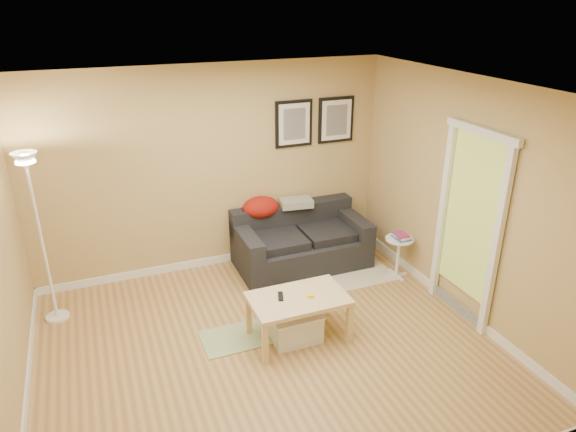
% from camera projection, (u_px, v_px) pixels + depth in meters
% --- Properties ---
extents(floor, '(4.50, 4.50, 0.00)m').
position_uv_depth(floor, '(269.00, 349.00, 5.28)').
color(floor, '#B28A4C').
rests_on(floor, ground).
extents(ceiling, '(4.50, 4.50, 0.00)m').
position_uv_depth(ceiling, '(264.00, 90.00, 4.25)').
color(ceiling, white).
rests_on(ceiling, wall_back).
extents(wall_back, '(4.50, 0.00, 4.50)m').
position_uv_depth(wall_back, '(213.00, 170.00, 6.47)').
color(wall_back, tan).
rests_on(wall_back, ground).
extents(wall_front, '(4.50, 0.00, 4.50)m').
position_uv_depth(wall_front, '(381.00, 368.00, 3.06)').
color(wall_front, tan).
rests_on(wall_front, ground).
extents(wall_right, '(0.00, 4.00, 4.00)m').
position_uv_depth(wall_right, '(465.00, 200.00, 5.53)').
color(wall_right, tan).
rests_on(wall_right, ground).
extents(baseboard_back, '(4.50, 0.02, 0.10)m').
position_uv_depth(baseboard_back, '(218.00, 259.00, 6.95)').
color(baseboard_back, white).
rests_on(baseboard_back, ground).
extents(baseboard_left, '(0.02, 4.00, 0.10)m').
position_uv_depth(baseboard_left, '(26.00, 405.00, 4.49)').
color(baseboard_left, white).
rests_on(baseboard_left, ground).
extents(baseboard_right, '(0.02, 4.00, 0.10)m').
position_uv_depth(baseboard_right, '(450.00, 300.00, 6.02)').
color(baseboard_right, white).
rests_on(baseboard_right, ground).
extents(sofa, '(1.70, 0.90, 0.75)m').
position_uv_depth(sofa, '(302.00, 239.00, 6.78)').
color(sofa, black).
rests_on(sofa, ground).
extents(red_throw, '(0.48, 0.36, 0.28)m').
position_uv_depth(red_throw, '(261.00, 207.00, 6.74)').
color(red_throw, maroon).
rests_on(red_throw, sofa).
extents(plaid_throw, '(0.45, 0.32, 0.10)m').
position_uv_depth(plaid_throw, '(296.00, 203.00, 6.87)').
color(plaid_throw, '#CCC577').
rests_on(plaid_throw, sofa).
extents(framed_print_left, '(0.50, 0.04, 0.60)m').
position_uv_depth(framed_print_left, '(294.00, 124.00, 6.62)').
color(framed_print_left, black).
rests_on(framed_print_left, wall_back).
extents(framed_print_right, '(0.50, 0.04, 0.60)m').
position_uv_depth(framed_print_right, '(336.00, 120.00, 6.82)').
color(framed_print_right, black).
rests_on(framed_print_right, wall_back).
extents(area_rug, '(1.25, 0.85, 0.01)m').
position_uv_depth(area_rug, '(340.00, 273.00, 6.69)').
color(area_rug, beige).
rests_on(area_rug, ground).
extents(green_runner, '(0.70, 0.50, 0.01)m').
position_uv_depth(green_runner, '(236.00, 338.00, 5.44)').
color(green_runner, '#668C4C').
rests_on(green_runner, ground).
extents(coffee_table, '(1.10, 0.82, 0.49)m').
position_uv_depth(coffee_table, '(298.00, 317.00, 5.36)').
color(coffee_table, '#E2C789').
rests_on(coffee_table, ground).
extents(remote_control, '(0.10, 0.17, 0.02)m').
position_uv_depth(remote_control, '(281.00, 296.00, 5.26)').
color(remote_control, black).
rests_on(remote_control, coffee_table).
extents(tape_roll, '(0.07, 0.07, 0.03)m').
position_uv_depth(tape_roll, '(311.00, 296.00, 5.26)').
color(tape_roll, yellow).
rests_on(tape_roll, coffee_table).
extents(storage_bin, '(0.52, 0.38, 0.32)m').
position_uv_depth(storage_bin, '(295.00, 326.00, 5.37)').
color(storage_bin, white).
rests_on(storage_bin, ground).
extents(side_table, '(0.35, 0.35, 0.53)m').
position_uv_depth(side_table, '(398.00, 257.00, 6.54)').
color(side_table, white).
rests_on(side_table, ground).
extents(book_stack, '(0.22, 0.26, 0.07)m').
position_uv_depth(book_stack, '(401.00, 236.00, 6.41)').
color(book_stack, '#2D5E89').
rests_on(book_stack, side_table).
extents(floor_lamp, '(0.25, 0.25, 1.92)m').
position_uv_depth(floor_lamp, '(43.00, 245.00, 5.43)').
color(floor_lamp, white).
rests_on(floor_lamp, ground).
extents(doorway, '(0.12, 1.01, 2.13)m').
position_uv_depth(doorway, '(467.00, 230.00, 5.49)').
color(doorway, white).
rests_on(doorway, ground).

